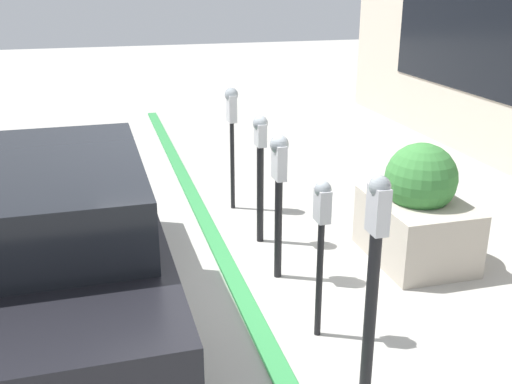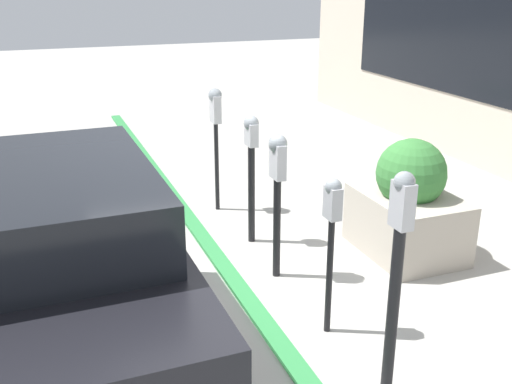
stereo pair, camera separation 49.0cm
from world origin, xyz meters
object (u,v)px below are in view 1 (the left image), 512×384
parking_meter_middle (279,178)px  planter_box (418,212)px  parking_meter_second (322,226)px  parked_car_front (44,239)px  parking_meter_fourth (260,157)px  parking_meter_nearest (374,269)px  parking_meter_farthest (232,118)px

parking_meter_middle → planter_box: 1.50m
parking_meter_second → parked_car_front: (0.67, 2.01, -0.16)m
planter_box → parking_meter_fourth: bearing=59.4°
parking_meter_nearest → parking_meter_middle: size_ratio=1.16×
planter_box → parked_car_front: size_ratio=0.29×
parking_meter_middle → parking_meter_farthest: (1.83, 0.01, 0.14)m
parked_car_front → parking_meter_second: bearing=-109.2°
parking_meter_middle → parking_meter_fourth: (0.81, -0.06, -0.05)m
parking_meter_nearest → parked_car_front: parking_meter_nearest is taller
parking_meter_middle → parking_meter_second: bearing=-179.0°
parking_meter_farthest → parked_car_front: 2.96m
parking_meter_middle → planter_box: (0.00, -1.43, -0.47)m
parking_meter_fourth → planter_box: parking_meter_fourth is taller
parking_meter_nearest → parking_meter_farthest: size_ratio=1.08×
parking_meter_second → parking_meter_middle: 1.01m
parking_meter_fourth → planter_box: bearing=-120.6°
parking_meter_nearest → parking_meter_fourth: size_ratio=1.17×
parking_meter_farthest → parked_car_front: size_ratio=0.36×
parking_meter_fourth → parked_car_front: (-1.15, 2.05, -0.16)m
parking_meter_middle → planter_box: bearing=-89.9°
parking_meter_nearest → parked_car_front: 2.54m
parking_meter_nearest → planter_box: (1.85, -1.40, -0.49)m
parking_meter_farthest → parking_meter_second: bearing=-179.5°
parking_meter_farthest → planter_box: (-1.82, -1.43, -0.62)m
parking_meter_second → parking_meter_middle: bearing=1.0°
parking_meter_fourth → planter_box: (-0.81, -1.37, -0.43)m
parking_meter_second → parking_meter_fourth: bearing=-1.2°
parking_meter_nearest → parking_meter_fourth: parking_meter_nearest is taller
planter_box → parking_meter_farthest: bearing=38.2°
parked_car_front → parking_meter_middle: bearing=-81.1°
parking_meter_nearest → parking_meter_fourth: (2.66, -0.02, -0.06)m
parked_car_front → parking_meter_fourth: bearing=-61.3°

